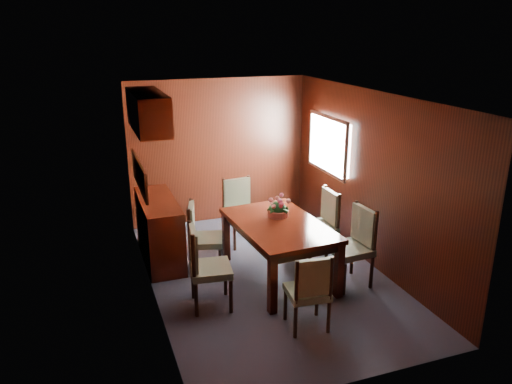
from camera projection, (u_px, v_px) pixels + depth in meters
name	position (u px, v px, depth m)	size (l,w,h in m)	color
ground	(267.00, 275.00, 6.70)	(4.50, 4.50, 0.00)	#3D4053
room_shell	(251.00, 153.00, 6.45)	(3.06, 4.52, 2.41)	black
sideboard	(159.00, 230.00, 7.05)	(0.48, 1.40, 0.90)	black
dining_table	(279.00, 231.00, 6.46)	(1.15, 1.72, 0.78)	black
chair_left_near	(204.00, 263.00, 5.80)	(0.53, 0.54, 1.02)	black
chair_left_far	(200.00, 234.00, 6.68)	(0.55, 0.56, 0.97)	black
chair_right_near	(355.00, 242.00, 6.35)	(0.51, 0.53, 1.04)	black
chair_right_far	(322.00, 221.00, 7.06)	(0.47, 0.49, 1.02)	black
chair_head	(310.00, 288.00, 5.35)	(0.47, 0.46, 0.92)	black
chair_foot	(240.00, 207.00, 7.61)	(0.52, 0.50, 1.00)	black
flower_centerpiece	(278.00, 206.00, 6.61)	(0.29, 0.29, 0.29)	#C04B3A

